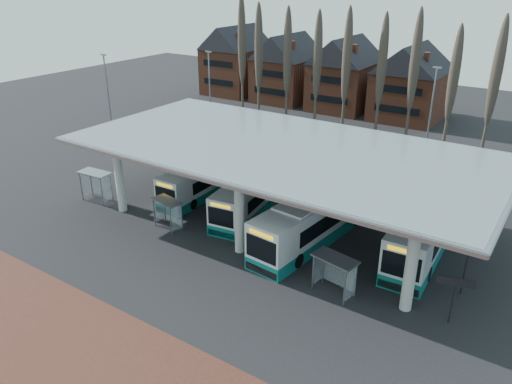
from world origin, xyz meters
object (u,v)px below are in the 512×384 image
Objects in this scene: bus_2 at (317,218)px; shelter_2 at (336,267)px; bus_1 at (255,192)px; shelter_0 at (97,179)px; shelter_1 at (169,207)px; bus_3 at (427,227)px; bus_0 at (208,176)px.

bus_2 is 6.96m from shelter_2.
bus_2 is at bearing 137.39° from shelter_2.
bus_2 is (6.66, -1.70, 0.22)m from bus_1.
shelter_2 is (23.11, -1.17, -0.05)m from shelter_0.
shelter_2 is (14.43, -0.78, 0.15)m from shelter_1.
shelter_1 is 14.45m from shelter_2.
bus_1 is 7.44m from shelter_1.
bus_1 is at bearing 156.75° from shelter_2.
shelter_0 is (-18.96, -4.41, 0.21)m from bus_2.
bus_3 is at bearing -2.58° from bus_1.
bus_1 reaches higher than shelter_2.
shelter_2 is at bearing -7.37° from shelter_0.
bus_3 is (7.18, 3.00, -0.03)m from bus_2.
bus_2 is 4.50× the size of shelter_0.
shelter_2 is at bearing -41.87° from bus_1.
bus_0 is 4.12× the size of shelter_1.
bus_0 is at bearing 174.90° from bus_2.
shelter_0 is (-12.30, -6.11, 0.43)m from bus_1.
bus_0 is at bearing 39.89° from shelter_0.
bus_0 is 18.07m from shelter_2.
shelter_0 reaches higher than shelter_1.
bus_3 is 4.33× the size of shelter_2.
shelter_0 is 0.99× the size of shelter_2.
bus_2 is 11.33m from shelter_1.
shelter_1 is (8.69, -0.39, -0.20)m from shelter_0.
bus_3 reaches higher than bus_0.
bus_2 reaches higher than shelter_0.
bus_1 is (5.44, -0.59, 0.02)m from bus_0.
shelter_0 is 23.14m from shelter_2.
bus_2 is at bearing 8.63° from shelter_0.
bus_1 is 0.90× the size of bus_3.
bus_2 is at bearing -22.27° from bus_1.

